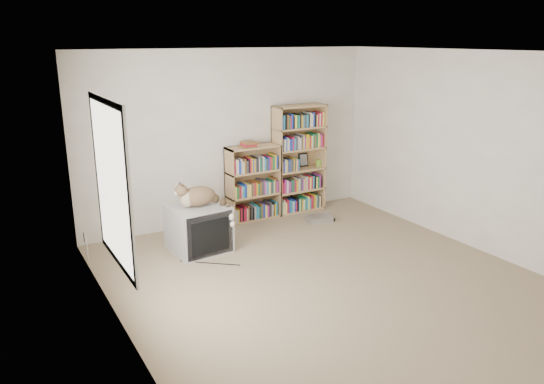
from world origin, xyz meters
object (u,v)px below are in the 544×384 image
crt_tv (198,228)px  bookcase_tall (298,161)px  bookcase_short (253,186)px  cat (203,199)px  dvd_player (319,219)px

crt_tv → bookcase_tall: 2.20m
crt_tv → bookcase_short: bookcase_short is taller
crt_tv → cat: cat is taller
dvd_player → crt_tv: bearing=-161.7°
bookcase_short → dvd_player: 1.11m
cat → dvd_player: size_ratio=1.91×
bookcase_tall → bookcase_short: 0.85m
crt_tv → cat: (0.06, -0.04, 0.39)m
bookcase_tall → bookcase_short: size_ratio=1.49×
bookcase_short → dvd_player: bookcase_short is taller
cat → bookcase_tall: (1.93, 0.81, 0.10)m
crt_tv → dvd_player: 2.01m
cat → bookcase_tall: size_ratio=0.40×
bookcase_short → dvd_player: bearing=-37.7°
bookcase_short → cat: bearing=-144.5°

